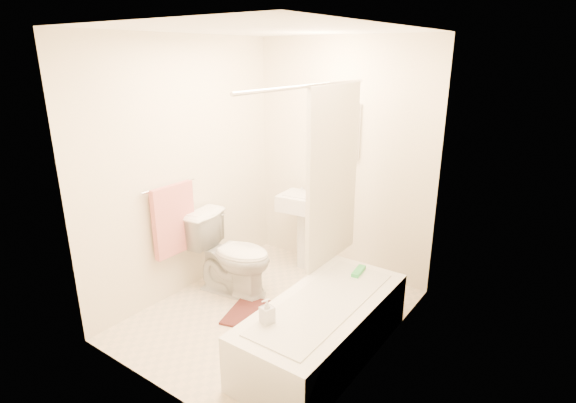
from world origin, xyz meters
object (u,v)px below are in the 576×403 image
Objects in this scene: sink at (303,228)px; bathtub at (323,328)px; toilet at (233,255)px; bath_mat at (264,316)px; soap_bottle at (267,311)px.

bathtub is (0.96, -1.15, -0.23)m from sink.
sink is at bearing 129.75° from bathtub.
toilet is 1.22× the size of bath_mat.
bathtub is 8.40× the size of soap_bottle.
soap_bottle is at bearing -49.69° from bath_mat.
toilet is 0.88m from sink.
sink is at bearing -25.55° from toilet.
sink is 0.58× the size of bathtub.
toilet is at bearing -112.93° from sink.
bath_mat is at bearing 130.31° from soap_bottle.
bathtub is at bearing -10.17° from bath_mat.
sink reaches higher than toilet.
bathtub is at bearing -113.04° from toilet.
bath_mat is (0.53, -0.19, -0.38)m from toilet.
bath_mat is 3.50× the size of soap_bottle.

